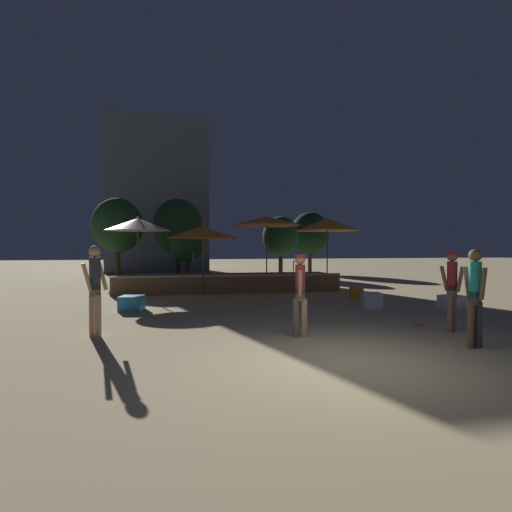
{
  "coord_description": "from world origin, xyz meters",
  "views": [
    {
      "loc": [
        -2.74,
        -5.8,
        1.83
      ],
      "look_at": [
        0.0,
        7.02,
        1.57
      ],
      "focal_mm": 28.0,
      "sensor_mm": 36.0,
      "label": 1
    }
  ],
  "objects": [
    {
      "name": "patio_umbrella_3",
      "position": [
        -3.99,
        10.3,
        2.75
      ],
      "size": [
        2.51,
        2.51,
        3.07
      ],
      "color": "brown",
      "rests_on": "ground"
    },
    {
      "name": "cube_seat_2",
      "position": [
        3.72,
        7.3,
        0.23
      ],
      "size": [
        0.55,
        0.55,
        0.46
      ],
      "rotation": [
        0.0,
        0.0,
        -0.3
      ],
      "color": "orange",
      "rests_on": "ground"
    },
    {
      "name": "ground_plane",
      "position": [
        0.0,
        0.0,
        0.0
      ],
      "size": [
        120.0,
        120.0,
        0.0
      ],
      "primitive_type": "plane",
      "color": "#D1B784"
    },
    {
      "name": "bistro_chair_1",
      "position": [
        -1.7,
        11.62,
        1.31
      ],
      "size": [
        0.41,
        0.4,
        0.9
      ],
      "rotation": [
        0.0,
        0.0,
        1.69
      ],
      "color": "#2D3338",
      "rests_on": "wooden_deck"
    },
    {
      "name": "background_tree_4",
      "position": [
        -2.31,
        19.42,
        3.17
      ],
      "size": [
        3.1,
        3.1,
        4.89
      ],
      "color": "#3D2B1C",
      "rests_on": "ground"
    },
    {
      "name": "background_tree_2",
      "position": [
        4.25,
        19.23,
        2.59
      ],
      "size": [
        2.36,
        2.36,
        3.9
      ],
      "color": "#3D2B1C",
      "rests_on": "ground"
    },
    {
      "name": "wooden_deck",
      "position": [
        -0.35,
        11.3,
        0.34
      ],
      "size": [
        9.31,
        2.54,
        0.76
      ],
      "color": "olive",
      "rests_on": "ground"
    },
    {
      "name": "person_2",
      "position": [
        3.27,
        1.8,
        1.0
      ],
      "size": [
        0.32,
        0.51,
        1.76
      ],
      "rotation": [
        0.0,
        0.0,
        3.62
      ],
      "color": "#997051",
      "rests_on": "ground"
    },
    {
      "name": "cube_seat_3",
      "position": [
        3.23,
        5.29,
        0.24
      ],
      "size": [
        0.69,
        0.69,
        0.47
      ],
      "rotation": [
        0.0,
        0.0,
        -0.27
      ],
      "color": "white",
      "rests_on": "ground"
    },
    {
      "name": "person_1",
      "position": [
        -0.15,
        1.98,
        0.96
      ],
      "size": [
        0.29,
        0.54,
        1.71
      ],
      "rotation": [
        0.0,
        0.0,
        5.97
      ],
      "color": "#72664C",
      "rests_on": "ground"
    },
    {
      "name": "person_3",
      "position": [
        -4.27,
        2.9,
        1.06
      ],
      "size": [
        0.49,
        0.5,
        1.88
      ],
      "rotation": [
        0.0,
        0.0,
        5.51
      ],
      "color": "tan",
      "rests_on": "ground"
    },
    {
      "name": "distant_building",
      "position": [
        -3.66,
        26.1,
        5.74
      ],
      "size": [
        7.43,
        4.66,
        11.48
      ],
      "color": "#4C5666",
      "rests_on": "ground"
    },
    {
      "name": "bistro_chair_0",
      "position": [
        3.03,
        11.77,
        1.31
      ],
      "size": [
        0.42,
        0.42,
        0.9
      ],
      "rotation": [
        0.0,
        0.0,
        4.47
      ],
      "color": "#2D3338",
      "rests_on": "wooden_deck"
    },
    {
      "name": "background_tree_3",
      "position": [
        -5.64,
        17.53,
        3.09
      ],
      "size": [
        2.76,
        2.76,
        4.62
      ],
      "color": "#3D2B1C",
      "rests_on": "ground"
    },
    {
      "name": "cube_seat_0",
      "position": [
        -3.87,
        6.37,
        0.21
      ],
      "size": [
        0.76,
        0.76,
        0.43
      ],
      "rotation": [
        0.0,
        0.0,
        -0.2
      ],
      "color": "#2D9EDB",
      "rests_on": "ground"
    },
    {
      "name": "background_tree_1",
      "position": [
        7.21,
        21.9,
        2.91
      ],
      "size": [
        2.82,
        2.82,
        4.47
      ],
      "color": "#3D2B1C",
      "rests_on": "ground"
    },
    {
      "name": "patio_umbrella_1",
      "position": [
        3.78,
        10.17,
        2.83
      ],
      "size": [
        2.72,
        2.72,
        3.18
      ],
      "color": "brown",
      "rests_on": "ground"
    },
    {
      "name": "person_0",
      "position": [
        2.69,
        0.46,
        1.0
      ],
      "size": [
        0.31,
        0.52,
        1.81
      ],
      "rotation": [
        0.0,
        0.0,
        0.09
      ],
      "color": "brown",
      "rests_on": "ground"
    },
    {
      "name": "patio_umbrella_0",
      "position": [
        -1.5,
        9.92,
        2.45
      ],
      "size": [
        2.84,
        2.84,
        2.77
      ],
      "color": "brown",
      "rests_on": "ground"
    },
    {
      "name": "cube_seat_1",
      "position": [
        5.42,
        4.51,
        0.21
      ],
      "size": [
        0.73,
        0.73,
        0.43
      ],
      "rotation": [
        0.0,
        0.0,
        0.23
      ],
      "color": "white",
      "rests_on": "ground"
    },
    {
      "name": "patio_umbrella_2",
      "position": [
        1.13,
        10.2,
        2.95
      ],
      "size": [
        3.0,
        3.0,
        3.22
      ],
      "color": "brown",
      "rests_on": "ground"
    },
    {
      "name": "frisbee_disc",
      "position": [
        2.97,
        2.5,
        0.02
      ],
      "size": [
        0.27,
        0.27,
        0.03
      ],
      "color": "#E54C99",
      "rests_on": "ground"
    },
    {
      "name": "background_tree_0",
      "position": [
        -1.78,
        18.51,
        2.15
      ],
      "size": [
        2.13,
        2.13,
        3.33
      ],
      "color": "#3D2B1C",
      "rests_on": "ground"
    }
  ]
}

